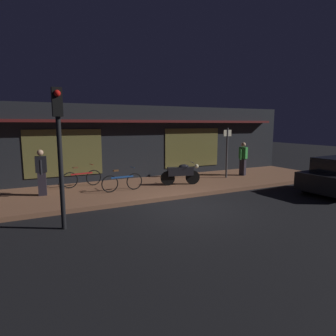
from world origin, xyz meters
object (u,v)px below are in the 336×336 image
person_photographer (41,172)px  sign_post (227,150)px  motorcycle (181,173)px  bicycle_parked (122,182)px  bicycle_extra (82,178)px  person_bystander (243,158)px  traffic_light_pole (59,134)px

person_photographer → sign_post: 8.21m
motorcycle → bicycle_parked: size_ratio=1.01×
bicycle_extra → person_bystander: person_bystander is taller
bicycle_parked → traffic_light_pole: (-2.52, -2.88, 1.97)m
person_bystander → sign_post: 1.26m
person_photographer → sign_post: bearing=-1.2°
person_photographer → sign_post: size_ratio=0.70×
person_photographer → person_bystander: bearing=-0.0°
person_bystander → traffic_light_pole: bearing=-158.8°
motorcycle → bicycle_extra: 4.14m
person_bystander → sign_post: sign_post is taller
person_photographer → person_bystander: size_ratio=1.00×
person_photographer → person_bystander: 9.34m
bicycle_extra → person_bystander: size_ratio=0.99×
motorcycle → traffic_light_pole: traffic_light_pole is taller
motorcycle → person_bystander: person_bystander is taller
person_bystander → bicycle_parked: bearing=-174.5°
bicycle_parked → bicycle_extra: size_ratio=1.01×
person_photographer → bicycle_extra: bearing=28.9°
person_photographer → motorcycle: bearing=-6.6°
motorcycle → bicycle_extra: size_ratio=1.02×
person_bystander → bicycle_extra: bearing=173.7°
bicycle_extra → motorcycle: bearing=-21.1°
person_bystander → traffic_light_pole: traffic_light_pole is taller
motorcycle → person_photographer: bearing=173.4°
sign_post → traffic_light_pole: size_ratio=0.67×
person_bystander → traffic_light_pole: 9.81m
bicycle_parked → sign_post: bearing=5.0°
bicycle_extra → person_bystander: (7.79, -0.86, 0.52)m
bicycle_parked → person_bystander: person_bystander is taller
motorcycle → bicycle_parked: motorcycle is taller
bicycle_extra → person_photographer: person_photographer is taller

